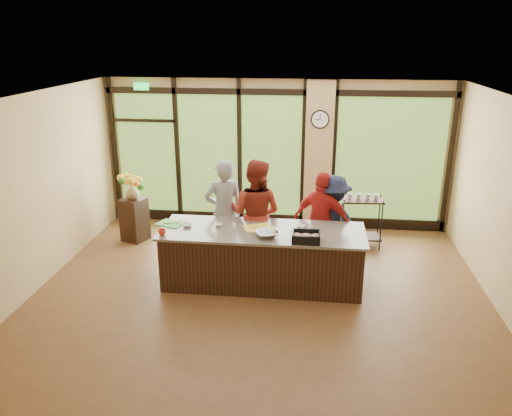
% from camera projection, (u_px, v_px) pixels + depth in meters
% --- Properties ---
extents(floor, '(7.00, 7.00, 0.00)m').
position_uv_depth(floor, '(260.00, 292.00, 7.81)').
color(floor, brown).
rests_on(floor, ground).
extents(ceiling, '(7.00, 7.00, 0.00)m').
position_uv_depth(ceiling, '(261.00, 97.00, 6.82)').
color(ceiling, silver).
rests_on(ceiling, back_wall).
extents(back_wall, '(7.00, 0.00, 7.00)m').
position_uv_depth(back_wall, '(276.00, 154.00, 10.13)').
color(back_wall, tan).
rests_on(back_wall, floor).
extents(left_wall, '(0.00, 6.00, 6.00)m').
position_uv_depth(left_wall, '(35.00, 193.00, 7.70)').
color(left_wall, tan).
rests_on(left_wall, floor).
extents(right_wall, '(0.00, 6.00, 6.00)m').
position_uv_depth(right_wall, '(510.00, 210.00, 6.93)').
color(right_wall, tan).
rests_on(right_wall, floor).
extents(window_wall, '(6.90, 0.12, 3.00)m').
position_uv_depth(window_wall, '(284.00, 160.00, 10.10)').
color(window_wall, tan).
rests_on(window_wall, floor).
extents(island_base, '(3.10, 1.00, 0.88)m').
position_uv_depth(island_base, '(262.00, 258.00, 7.95)').
color(island_base, black).
rests_on(island_base, floor).
extents(countertop, '(3.20, 1.10, 0.04)m').
position_uv_depth(countertop, '(262.00, 231.00, 7.80)').
color(countertop, slate).
rests_on(countertop, island_base).
extents(wall_clock, '(0.36, 0.04, 0.36)m').
position_uv_depth(wall_clock, '(320.00, 119.00, 9.66)').
color(wall_clock, black).
rests_on(wall_clock, window_wall).
extents(cook_left, '(0.79, 0.66, 1.86)m').
position_uv_depth(cook_left, '(224.00, 212.00, 8.56)').
color(cook_left, gray).
rests_on(cook_left, floor).
extents(cook_midleft, '(1.07, 0.93, 1.89)m').
position_uv_depth(cook_midleft, '(256.00, 214.00, 8.44)').
color(cook_midleft, maroon).
rests_on(cook_midleft, floor).
extents(cook_midright, '(1.07, 0.73, 1.69)m').
position_uv_depth(cook_midright, '(322.00, 221.00, 8.37)').
color(cook_midright, '#AE1F1A').
rests_on(cook_midright, floor).
extents(cook_right, '(1.18, 0.90, 1.61)m').
position_uv_depth(cook_right, '(333.00, 221.00, 8.48)').
color(cook_right, '#171C32').
rests_on(cook_right, floor).
extents(roasting_pan, '(0.41, 0.32, 0.07)m').
position_uv_depth(roasting_pan, '(306.00, 239.00, 7.36)').
color(roasting_pan, black).
rests_on(roasting_pan, countertop).
extents(mixing_bowl, '(0.46, 0.46, 0.09)m').
position_uv_depth(mixing_bowl, '(267.00, 234.00, 7.53)').
color(mixing_bowl, silver).
rests_on(mixing_bowl, countertop).
extents(cutting_board_left, '(0.50, 0.44, 0.01)m').
position_uv_depth(cutting_board_left, '(171.00, 224.00, 8.04)').
color(cutting_board_left, green).
rests_on(cutting_board_left, countertop).
extents(cutting_board_center, '(0.52, 0.46, 0.01)m').
position_uv_depth(cutting_board_center, '(258.00, 228.00, 7.87)').
color(cutting_board_center, yellow).
rests_on(cutting_board_center, countertop).
extents(cutting_board_right, '(0.39, 0.32, 0.01)m').
position_uv_depth(cutting_board_right, '(261.00, 229.00, 7.83)').
color(cutting_board_right, yellow).
rests_on(cutting_board_right, countertop).
extents(prep_bowl_near, '(0.18, 0.18, 0.05)m').
position_uv_depth(prep_bowl_near, '(187.00, 225.00, 7.93)').
color(prep_bowl_near, white).
rests_on(prep_bowl_near, countertop).
extents(prep_bowl_mid, '(0.13, 0.13, 0.04)m').
position_uv_depth(prep_bowl_mid, '(219.00, 225.00, 7.95)').
color(prep_bowl_mid, white).
rests_on(prep_bowl_mid, countertop).
extents(prep_bowl_far, '(0.17, 0.17, 0.03)m').
position_uv_depth(prep_bowl_far, '(301.00, 226.00, 7.90)').
color(prep_bowl_far, white).
rests_on(prep_bowl_far, countertop).
extents(red_ramekin, '(0.12, 0.12, 0.09)m').
position_uv_depth(red_ramekin, '(162.00, 232.00, 7.59)').
color(red_ramekin, red).
rests_on(red_ramekin, countertop).
extents(flower_stand, '(0.54, 0.54, 0.84)m').
position_uv_depth(flower_stand, '(135.00, 219.00, 9.66)').
color(flower_stand, black).
rests_on(flower_stand, floor).
extents(flower_vase, '(0.30, 0.30, 0.27)m').
position_uv_depth(flower_vase, '(132.00, 192.00, 9.48)').
color(flower_vase, olive).
rests_on(flower_vase, flower_stand).
extents(bar_cart, '(0.79, 0.49, 1.04)m').
position_uv_depth(bar_cart, '(361.00, 215.00, 9.30)').
color(bar_cart, black).
rests_on(bar_cart, floor).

